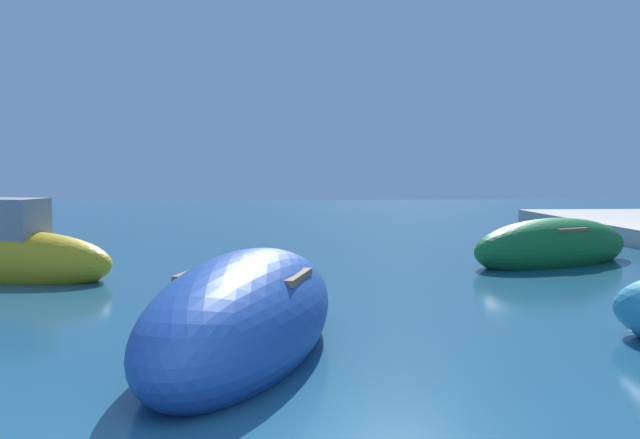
# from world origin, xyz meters

# --- Properties ---
(moored_boat_0) EXTENTS (4.79, 3.27, 1.36)m
(moored_boat_0) POSITION_xyz_m (6.51, 10.60, 0.38)
(moored_boat_0) COLOR #197233
(moored_boat_0) RESTS_ON ground
(moored_boat_2) EXTENTS (3.01, 5.05, 1.59)m
(moored_boat_2) POSITION_xyz_m (-0.27, 3.60, 0.44)
(moored_boat_2) COLOR #1E479E
(moored_boat_2) RESTS_ON ground
(moored_boat_4) EXTENTS (4.36, 2.52, 1.88)m
(moored_boat_4) POSITION_xyz_m (-5.09, 9.33, 0.47)
(moored_boat_4) COLOR gold
(moored_boat_4) RESTS_ON ground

